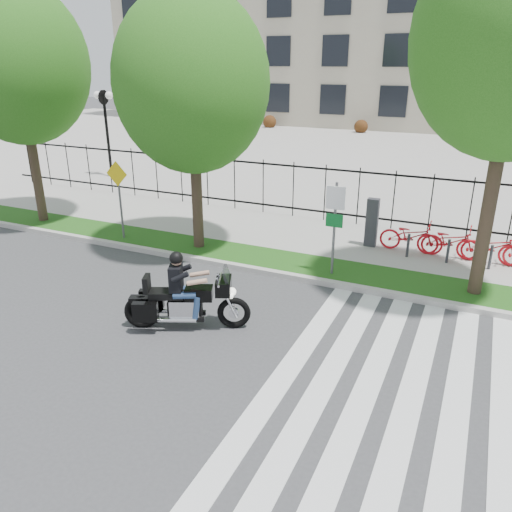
% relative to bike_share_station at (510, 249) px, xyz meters
% --- Properties ---
extents(ground, '(120.00, 120.00, 0.00)m').
position_rel_bike_share_station_xyz_m(ground, '(-6.01, -7.20, -0.64)').
color(ground, '#3B3B3E').
rests_on(ground, ground).
extents(curb, '(60.00, 0.20, 0.15)m').
position_rel_bike_share_station_xyz_m(curb, '(-6.01, -3.10, -0.56)').
color(curb, '#B1ADA7').
rests_on(curb, ground).
extents(grass_verge, '(60.00, 1.50, 0.15)m').
position_rel_bike_share_station_xyz_m(grass_verge, '(-6.01, -2.25, -0.56)').
color(grass_verge, '#1F4D13').
rests_on(grass_verge, ground).
extents(sidewalk, '(60.00, 3.50, 0.15)m').
position_rel_bike_share_station_xyz_m(sidewalk, '(-6.01, 0.25, -0.56)').
color(sidewalk, '#A5A19B').
rests_on(sidewalk, ground).
extents(plaza, '(80.00, 34.00, 0.10)m').
position_rel_bike_share_station_xyz_m(plaza, '(-6.01, 17.80, -0.59)').
color(plaza, '#A5A19B').
rests_on(plaza, ground).
extents(crosswalk_stripes, '(5.70, 8.00, 0.01)m').
position_rel_bike_share_station_xyz_m(crosswalk_stripes, '(-1.19, -7.20, -0.63)').
color(crosswalk_stripes, silver).
rests_on(crosswalk_stripes, ground).
extents(iron_fence, '(30.00, 0.06, 2.00)m').
position_rel_bike_share_station_xyz_m(iron_fence, '(-6.01, 2.00, 0.51)').
color(iron_fence, black).
rests_on(iron_fence, sidewalk).
extents(office_building, '(60.00, 21.90, 20.15)m').
position_rel_bike_share_station_xyz_m(office_building, '(-6.01, 37.72, 9.33)').
color(office_building, '#A59A85').
rests_on(office_building, ground).
extents(lamp_post_left, '(1.06, 0.70, 4.25)m').
position_rel_bike_share_station_xyz_m(lamp_post_left, '(-18.01, 4.80, 2.57)').
color(lamp_post_left, black).
rests_on(lamp_post_left, ground).
extents(street_tree_0, '(4.49, 4.49, 7.85)m').
position_rel_bike_share_station_xyz_m(street_tree_0, '(-15.21, -2.25, 4.77)').
color(street_tree_0, '#33251C').
rests_on(street_tree_0, grass_verge).
extents(street_tree_1, '(4.36, 4.36, 7.31)m').
position_rel_bike_share_station_xyz_m(street_tree_1, '(-8.69, -2.25, 4.30)').
color(street_tree_1, '#33251C').
rests_on(street_tree_1, grass_verge).
extents(bike_share_station, '(7.80, 0.86, 1.50)m').
position_rel_bike_share_station_xyz_m(bike_share_station, '(0.00, 0.00, 0.00)').
color(bike_share_station, '#2D2D33').
rests_on(bike_share_station, sidewalk).
extents(sign_pole_regulatory, '(0.50, 0.09, 2.50)m').
position_rel_bike_share_station_xyz_m(sign_pole_regulatory, '(-4.32, -2.62, 1.10)').
color(sign_pole_regulatory, '#59595B').
rests_on(sign_pole_regulatory, grass_verge).
extents(sign_pole_warning, '(0.78, 0.09, 2.49)m').
position_rel_bike_share_station_xyz_m(sign_pole_warning, '(-11.31, -2.62, 1.10)').
color(sign_pole_warning, '#59595B').
rests_on(sign_pole_warning, grass_verge).
extents(motorcycle_rider, '(2.61, 1.48, 2.15)m').
position_rel_bike_share_station_xyz_m(motorcycle_rider, '(-6.44, -6.51, 0.08)').
color(motorcycle_rider, black).
rests_on(motorcycle_rider, ground).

